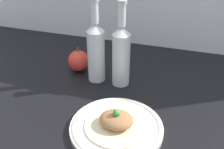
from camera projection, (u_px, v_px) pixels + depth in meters
ground_plane at (119, 122)px, 77.84cm from camera, size 180.00×110.00×4.00cm
plate at (116, 127)px, 71.73cm from camera, size 25.64×25.64×1.92cm
plated_food at (116, 121)px, 70.62cm from camera, size 17.52×17.52×5.50cm
cider_bottle_left at (96, 50)px, 88.94cm from camera, size 6.04×6.04×29.38cm
cider_bottle_right at (121, 54)px, 86.65cm from camera, size 6.04×6.04×29.38cm
apple at (79, 61)px, 98.21cm from camera, size 7.95×7.95×9.47cm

